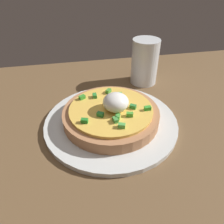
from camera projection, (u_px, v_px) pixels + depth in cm
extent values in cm
cube|color=brown|center=(116.00, 146.00, 41.97)|extent=(102.99, 78.88, 3.02)
cylinder|color=silver|center=(112.00, 121.00, 44.97)|extent=(27.74, 27.74, 1.02)
cylinder|color=#B1774F|center=(112.00, 115.00, 43.94)|extent=(19.85, 19.85, 2.43)
cylinder|color=#EDBB4C|center=(112.00, 109.00, 43.04)|extent=(17.05, 17.05, 0.59)
ellipsoid|color=white|center=(116.00, 102.00, 41.40)|extent=(5.12, 5.12, 3.53)
cube|color=green|center=(118.00, 117.00, 39.93)|extent=(1.20, 1.48, 0.80)
cube|color=#2D8A37|center=(95.00, 96.00, 45.86)|extent=(0.83, 1.30, 0.80)
cube|color=green|center=(130.00, 114.00, 40.47)|extent=(1.43, 1.08, 0.80)
cube|color=green|center=(82.00, 97.00, 45.36)|extent=(1.51, 1.31, 0.80)
cube|color=green|center=(148.00, 108.00, 42.12)|extent=(1.31, 0.85, 0.80)
cube|color=#2E7C36|center=(133.00, 107.00, 42.58)|extent=(1.51, 1.37, 0.80)
cube|color=#50B346|center=(120.00, 95.00, 46.10)|extent=(1.15, 1.46, 0.80)
cube|color=#25852A|center=(85.00, 121.00, 38.95)|extent=(1.46, 1.14, 0.80)
cube|color=#449440|center=(116.00, 120.00, 39.16)|extent=(1.04, 1.41, 0.80)
cube|color=#2A7D36|center=(100.00, 114.00, 40.51)|extent=(1.51, 1.40, 0.80)
cube|color=#479438|center=(108.00, 91.00, 47.43)|extent=(1.46, 1.48, 0.80)
cube|color=#50AD4A|center=(122.00, 126.00, 37.83)|extent=(1.48, 1.19, 0.80)
cylinder|color=silver|center=(145.00, 62.00, 56.60)|extent=(7.15, 7.15, 11.90)
cylinder|color=#A65011|center=(144.00, 71.00, 58.18)|extent=(6.29, 6.29, 5.81)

